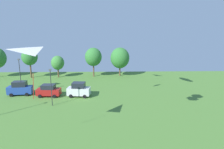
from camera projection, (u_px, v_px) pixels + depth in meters
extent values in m
pyramid|color=white|center=(36.00, 67.00, 19.32)|extent=(3.28, 3.33, 0.76)
cylinder|color=red|center=(33.00, 86.00, 20.38)|extent=(0.36, 0.34, 2.80)
cube|color=#234299|center=(20.00, 90.00, 36.76)|extent=(4.47, 2.15, 1.34)
cube|color=#1E232D|center=(20.00, 84.00, 36.51)|extent=(2.52, 1.82, 0.94)
cylinder|color=black|center=(27.00, 94.00, 36.23)|extent=(0.66, 0.28, 0.64)
cylinder|color=black|center=(29.00, 92.00, 37.91)|extent=(0.66, 0.28, 0.64)
cylinder|color=black|center=(11.00, 95.00, 35.91)|extent=(0.66, 0.28, 0.64)
cylinder|color=black|center=(15.00, 92.00, 37.58)|extent=(0.66, 0.28, 0.64)
cube|color=maroon|center=(49.00, 92.00, 36.05)|extent=(4.26, 2.06, 1.11)
cube|color=#1E232D|center=(48.00, 87.00, 35.85)|extent=(2.38, 1.82, 0.78)
cylinder|color=black|center=(54.00, 96.00, 35.24)|extent=(0.65, 0.25, 0.64)
cylinder|color=black|center=(57.00, 93.00, 37.05)|extent=(0.65, 0.25, 0.64)
cylinder|color=black|center=(40.00, 96.00, 35.30)|extent=(0.65, 0.25, 0.64)
cylinder|color=black|center=(44.00, 93.00, 37.11)|extent=(0.65, 0.25, 0.64)
cube|color=silver|center=(79.00, 91.00, 36.01)|extent=(4.20, 2.31, 1.34)
cube|color=#1E232D|center=(79.00, 85.00, 35.76)|extent=(2.38, 1.97, 0.94)
cylinder|color=black|center=(85.00, 97.00, 35.13)|extent=(0.66, 0.29, 0.64)
cylinder|color=black|center=(87.00, 93.00, 36.98)|extent=(0.66, 0.29, 0.64)
cylinder|color=black|center=(71.00, 96.00, 35.33)|extent=(0.66, 0.29, 0.64)
cylinder|color=black|center=(74.00, 93.00, 37.17)|extent=(0.66, 0.29, 0.64)
cylinder|color=#2D2D33|center=(20.00, 78.00, 36.42)|extent=(0.12, 0.12, 6.52)
cube|color=#4C4C51|center=(19.00, 59.00, 35.68)|extent=(0.36, 0.20, 0.24)
cylinder|color=#2D2D33|center=(51.00, 88.00, 31.21)|extent=(0.12, 0.12, 5.68)
cube|color=#4C4C51|center=(50.00, 70.00, 30.56)|extent=(0.36, 0.20, 0.24)
cylinder|color=brown|center=(31.00, 70.00, 50.10)|extent=(0.36, 0.36, 3.86)
ellipsoid|color=#337533|center=(30.00, 57.00, 49.37)|extent=(3.82, 3.82, 4.20)
cylinder|color=brown|center=(58.00, 72.00, 50.67)|extent=(0.36, 0.36, 2.53)
ellipsoid|color=#3D7F38|center=(58.00, 63.00, 50.13)|extent=(3.23, 3.23, 3.56)
cylinder|color=brown|center=(94.00, 70.00, 51.48)|extent=(0.36, 0.36, 3.49)
ellipsoid|color=#337533|center=(93.00, 57.00, 50.76)|extent=(4.26, 4.26, 4.69)
cylinder|color=brown|center=(120.00, 70.00, 52.38)|extent=(0.36, 0.36, 2.88)
ellipsoid|color=#337533|center=(120.00, 58.00, 51.67)|extent=(4.90, 4.90, 5.39)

